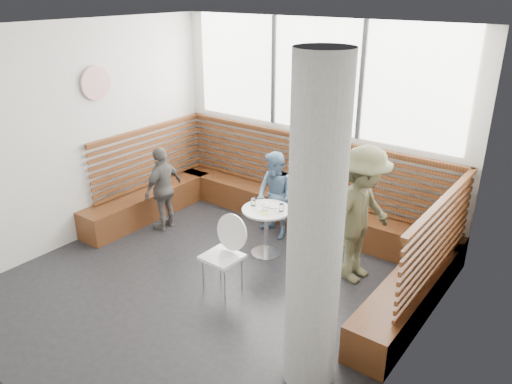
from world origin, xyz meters
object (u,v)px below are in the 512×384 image
Objects in this scene: cafe_chair at (226,248)px; child_left at (163,188)px; adult_man at (361,215)px; cafe_table at (266,222)px; child_back at (275,196)px; concrete_column at (315,234)px.

child_left is (-1.90, 0.74, 0.09)m from cafe_chair.
cafe_chair is 0.54× the size of adult_man.
cafe_table is at bearing 97.54° from cafe_chair.
adult_man is 1.63m from child_back.
cafe_chair is 1.60m from child_back.
child_back is 1.00× the size of child_left.
child_back reaches higher than cafe_table.
concrete_column is 1.74× the size of adult_man.
concrete_column reaches higher than cafe_table.
cafe_chair is at bearing 62.72° from child_left.
child_back is (-0.24, 0.55, 0.16)m from cafe_table.
child_back is (-2.00, 2.29, -0.93)m from concrete_column.
cafe_table is at bearing 92.73° from child_left.
cafe_table is 0.72× the size of cafe_chair.
child_left is at bearing -134.02° from child_back.
cafe_chair is at bearing -84.24° from cafe_table.
concrete_column is 3.23× the size of cafe_chair.
child_left is (-1.56, -0.82, 0.00)m from child_back.
adult_man is at bearing 5.97° from child_back.
cafe_chair is at bearing 156.54° from concrete_column.
concrete_column is at bearing -161.13° from adult_man.
cafe_table is at bearing -48.48° from child_back.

